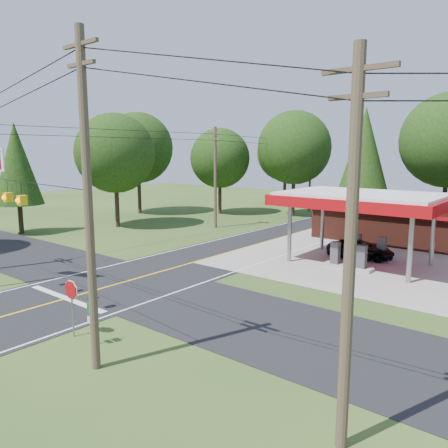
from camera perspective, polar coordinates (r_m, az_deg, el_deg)
The scene contains 15 objects.
ground at distance 26.39m, azimuth -13.16°, elevation -7.50°, with size 120.00×120.00×0.00m, color #2B4C1B.
main_highway at distance 26.38m, azimuth -13.16°, elevation -7.48°, with size 8.00×120.00×0.02m, color black.
cross_road at distance 26.38m, azimuth -13.16°, elevation -7.47°, with size 70.00×7.00×0.02m, color black.
lane_center_yellow at distance 26.38m, azimuth -13.16°, elevation -7.45°, with size 0.15×110.00×0.00m, color yellow.
gas_canopy at distance 30.63m, azimuth 17.53°, elevation 2.79°, with size 10.60×7.40×4.88m.
convenience_store at distance 40.06m, azimuth 23.96°, elevation 0.48°, with size 16.40×7.55×3.80m.
utility_pole_near_right at distance 15.19m, azimuth -17.33°, elevation 2.94°, with size 1.80×0.30×11.50m.
utility_pole_far_left at distance 43.67m, azimuth -1.15°, elevation 6.29°, with size 1.80×0.30×10.00m.
utility_pole_right_b at distance 10.94m, azimuth 16.15°, elevation -3.39°, with size 1.80×0.30×10.00m.
utility_pole_north at distance 57.02m, azimuth 11.17°, elevation 6.38°, with size 0.30×0.30×9.50m.
overhead_beacons at distance 23.10m, azimuth -27.15°, elevation 5.03°, with size 17.04×2.04×1.03m.
treeline_backdrop at distance 43.84m, azimuth 13.04°, elevation 9.06°, with size 70.27×51.59×13.30m.
suv_car at distance 32.77m, azimuth 17.37°, elevation -3.23°, with size 4.61×4.61×1.28m, color black.
octagonal_stop_sign at distance 19.05m, azimuth -19.33°, elevation -8.69°, with size 0.85×0.10×2.43m.
route_sign_post at distance 18.22m, azimuth -17.03°, elevation -11.55°, with size 0.41×0.10×1.98m.
Camera 1 is at (20.07, -15.37, 7.55)m, focal length 35.00 mm.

